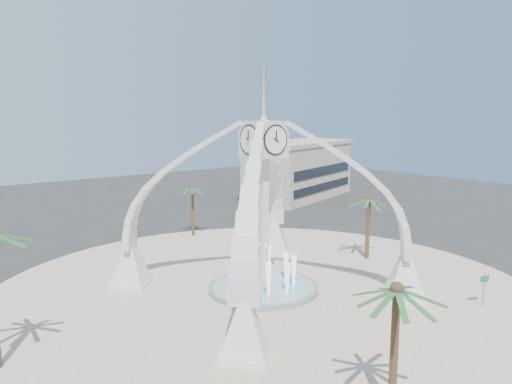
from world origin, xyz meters
TOP-DOWN VIEW (x-y plane):
  - ground at (0.00, 0.00)m, footprint 140.00×140.00m
  - plaza at (0.00, 0.00)m, footprint 40.00×40.00m
  - clock_tower at (-0.00, -0.00)m, footprint 17.94×17.94m
  - fountain at (0.00, 0.00)m, footprint 8.00×8.00m
  - building_ne at (30.00, 28.00)m, footprint 21.87×14.17m
  - palm_east at (12.38, 0.58)m, footprint 4.43×4.43m
  - palm_north at (4.63, 17.39)m, footprint 3.52×3.52m
  - palm_south at (-4.99, -14.95)m, footprint 4.69×4.69m
  - street_sign at (9.73, -11.41)m, footprint 0.82×0.25m

SIDE VIEW (x-z plane):
  - ground at x=0.00m, z-range 0.00..0.00m
  - plaza at x=0.00m, z-range 0.00..0.06m
  - fountain at x=0.00m, z-range -1.52..2.10m
  - street_sign at x=9.73m, z-range 0.49..2.79m
  - building_ne at x=30.00m, z-range 0.01..8.61m
  - palm_north at x=4.63m, z-range 2.21..8.03m
  - palm_east at x=12.38m, z-range 2.29..8.49m
  - palm_south at x=-4.99m, z-range 2.35..8.63m
  - clock_tower at x=0.00m, z-range -1.66..14.64m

